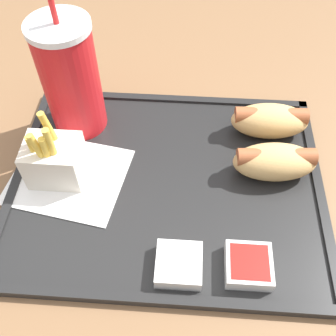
{
  "coord_description": "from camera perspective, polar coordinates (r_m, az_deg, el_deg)",
  "views": [
    {
      "loc": [
        -0.0,
        -0.32,
        1.17
      ],
      "look_at": [
        -0.02,
        -0.01,
        0.77
      ],
      "focal_mm": 42.0,
      "sensor_mm": 36.0,
      "label": 1
    }
  ],
  "objects": [
    {
      "name": "soda_cup",
      "position": [
        0.56,
        -13.81,
        12.49
      ],
      "size": [
        0.08,
        0.08,
        0.2
      ],
      "color": "red",
      "rests_on": "food_tray"
    },
    {
      "name": "hot_dog_near",
      "position": [
        0.54,
        15.39,
        0.97
      ],
      "size": [
        0.11,
        0.06,
        0.05
      ],
      "color": "tan",
      "rests_on": "food_tray"
    },
    {
      "name": "paper_napkin",
      "position": [
        0.55,
        -14.08,
        -1.2
      ],
      "size": [
        0.17,
        0.15,
        0.0
      ],
      "color": "white",
      "rests_on": "food_tray"
    },
    {
      "name": "food_tray",
      "position": [
        0.53,
        0.0,
        -2.25
      ],
      "size": [
        0.42,
        0.33,
        0.01
      ],
      "color": "black",
      "rests_on": "dining_table"
    },
    {
      "name": "fries_carton",
      "position": [
        0.53,
        -16.04,
        1.1
      ],
      "size": [
        0.07,
        0.06,
        0.11
      ],
      "color": "silver",
      "rests_on": "food_tray"
    },
    {
      "name": "hot_dog_far",
      "position": [
        0.58,
        14.69,
        6.73
      ],
      "size": [
        0.11,
        0.06,
        0.05
      ],
      "color": "tan",
      "rests_on": "food_tray"
    },
    {
      "name": "sauce_cup_mayo",
      "position": [
        0.46,
        2.11,
        -13.83
      ],
      "size": [
        0.05,
        0.05,
        0.02
      ],
      "color": "silver",
      "rests_on": "food_tray"
    },
    {
      "name": "ground_plane",
      "position": [
        1.21,
        1.16,
        -21.92
      ],
      "size": [
        8.0,
        8.0,
        0.0
      ],
      "primitive_type": "plane",
      "color": "gray"
    },
    {
      "name": "sauce_cup_ketchup",
      "position": [
        0.47,
        11.79,
        -13.65
      ],
      "size": [
        0.05,
        0.05,
        0.02
      ],
      "color": "silver",
      "rests_on": "food_tray"
    },
    {
      "name": "dining_table",
      "position": [
        0.87,
        1.57,
        -15.64
      ],
      "size": [
        1.48,
        0.98,
        0.73
      ],
      "color": "brown",
      "rests_on": "ground_plane"
    }
  ]
}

